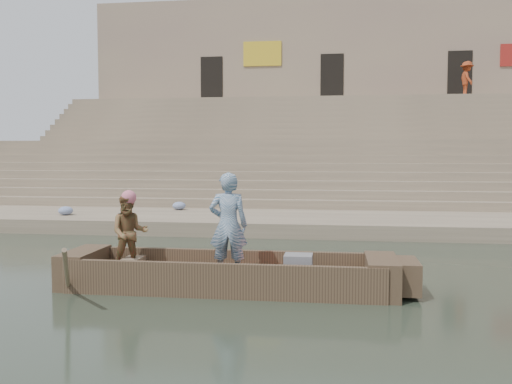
% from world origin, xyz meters
% --- Properties ---
extents(ground, '(120.00, 120.00, 0.00)m').
position_xyz_m(ground, '(0.00, 0.00, 0.00)').
color(ground, '#263125').
rests_on(ground, ground).
extents(lower_landing, '(32.00, 4.00, 0.40)m').
position_xyz_m(lower_landing, '(0.00, 8.00, 0.20)').
color(lower_landing, gray).
rests_on(lower_landing, ground).
extents(mid_landing, '(32.00, 3.00, 2.80)m').
position_xyz_m(mid_landing, '(0.00, 15.50, 1.40)').
color(mid_landing, gray).
rests_on(mid_landing, ground).
extents(upper_landing, '(32.00, 3.00, 5.20)m').
position_xyz_m(upper_landing, '(0.00, 22.50, 2.60)').
color(upper_landing, gray).
rests_on(upper_landing, ground).
extents(ghat_steps, '(32.00, 11.00, 5.20)m').
position_xyz_m(ghat_steps, '(0.00, 17.19, 1.80)').
color(ghat_steps, gray).
rests_on(ghat_steps, ground).
extents(building_wall, '(32.00, 5.07, 11.20)m').
position_xyz_m(building_wall, '(0.00, 26.50, 5.60)').
color(building_wall, gray).
rests_on(building_wall, ground).
extents(main_rowboat, '(5.00, 1.30, 0.22)m').
position_xyz_m(main_rowboat, '(-3.55, 0.40, 0.11)').
color(main_rowboat, brown).
rests_on(main_rowboat, ground).
extents(rowboat_trim, '(6.04, 2.63, 2.03)m').
position_xyz_m(rowboat_trim, '(-3.34, 0.39, 0.31)').
color(rowboat_trim, brown).
rests_on(rowboat_trim, ground).
extents(standing_man, '(0.67, 0.47, 1.76)m').
position_xyz_m(standing_man, '(-3.51, 0.31, 1.10)').
color(standing_man, navy).
rests_on(standing_man, main_rowboat).
extents(rowing_man, '(0.80, 0.71, 1.36)m').
position_xyz_m(rowing_man, '(-5.31, 0.55, 0.90)').
color(rowing_man, '#267233').
rests_on(rowing_man, main_rowboat).
extents(television, '(0.46, 0.42, 0.40)m').
position_xyz_m(television, '(-2.36, 0.40, 0.42)').
color(television, slate).
rests_on(television, main_rowboat).
extents(pedestrian, '(0.83, 1.29, 1.88)m').
position_xyz_m(pedestrian, '(5.05, 22.44, 6.14)').
color(pedestrian, maroon).
rests_on(pedestrian, upper_landing).
extents(cloth_bundles, '(3.43, 2.47, 0.26)m').
position_xyz_m(cloth_bundles, '(-8.39, 8.31, 0.53)').
color(cloth_bundles, '#3F5999').
rests_on(cloth_bundles, lower_landing).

